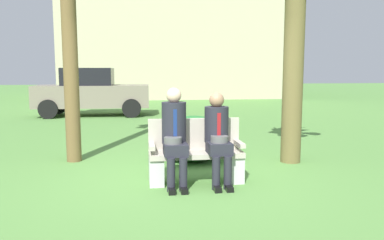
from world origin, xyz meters
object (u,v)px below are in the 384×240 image
(park_bench, at_px, (196,155))
(seated_man_left, at_px, (175,132))
(seated_man_right, at_px, (218,134))
(shrub_near_bench, at_px, (194,138))
(parked_car_near, at_px, (92,92))

(park_bench, distance_m, seated_man_left, 0.49)
(park_bench, xyz_separation_m, seated_man_right, (0.30, -0.13, 0.32))
(seated_man_right, relative_size, shrub_near_bench, 1.00)
(parked_car_near, bearing_deg, seated_man_left, -76.65)
(seated_man_left, distance_m, parked_car_near, 8.96)
(seated_man_left, distance_m, shrub_near_bench, 1.53)
(seated_man_left, xyz_separation_m, shrub_near_bench, (0.48, 1.41, -0.35))
(seated_man_right, bearing_deg, park_bench, 157.01)
(park_bench, xyz_separation_m, shrub_near_bench, (0.17, 1.30, 0.01))
(park_bench, bearing_deg, seated_man_right, -22.99)
(seated_man_left, relative_size, shrub_near_bench, 1.06)
(park_bench, distance_m, seated_man_right, 0.45)
(park_bench, height_order, seated_man_right, seated_man_right)
(seated_man_right, xyz_separation_m, parked_car_near, (-2.67, 8.72, 0.12))
(seated_man_left, bearing_deg, parked_car_near, 103.35)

